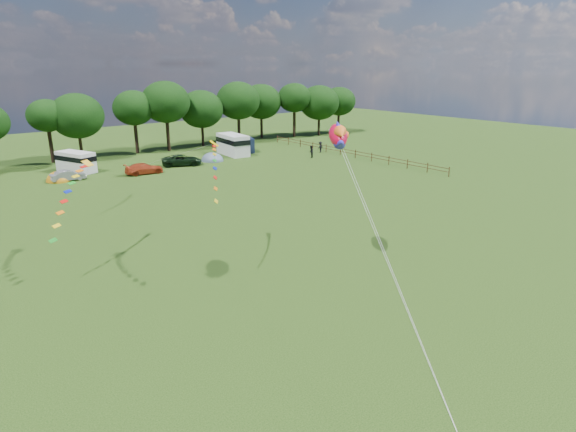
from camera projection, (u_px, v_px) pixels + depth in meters
ground_plane at (389, 331)px, 23.76m from camera, size 180.00×180.00×0.00m
tree_line at (105, 112)px, 65.97m from camera, size 102.98×10.98×10.27m
fence at (348, 152)px, 68.27m from camera, size 0.12×33.12×1.20m
car_b at (68, 176)px, 54.08m from camera, size 3.49×1.33×1.23m
car_c at (144, 169)px, 57.51m from camera, size 4.47×2.19×1.30m
car_d at (182, 160)px, 62.20m from camera, size 5.69×4.17×1.41m
campervan_c at (76, 161)px, 58.32m from camera, size 3.83×5.49×2.48m
campervan_d at (233, 144)px, 69.39m from camera, size 3.11×6.20×2.93m
tent_orange at (59, 181)px, 54.28m from camera, size 2.78×3.05×2.18m
tent_greyblue at (212, 161)px, 65.42m from camera, size 3.01×3.29×2.24m
awning_navy at (242, 145)px, 71.35m from camera, size 4.14×3.79×2.10m
fish_kite at (339, 136)px, 28.96m from camera, size 2.67×3.16×1.77m
streamer_kite_b at (73, 187)px, 30.65m from camera, size 4.35×4.70×3.82m
streamer_kite_c at (215, 161)px, 29.90m from camera, size 3.17×5.03×2.82m
walker_a at (311, 152)px, 67.29m from camera, size 0.97×0.93×1.72m
walker_b at (320, 147)px, 71.42m from camera, size 1.13×0.67×1.64m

